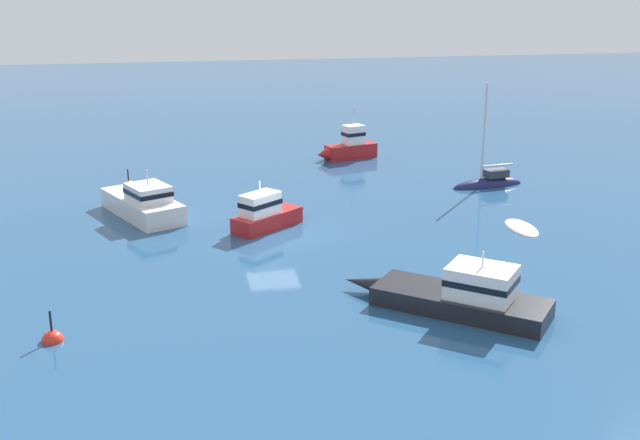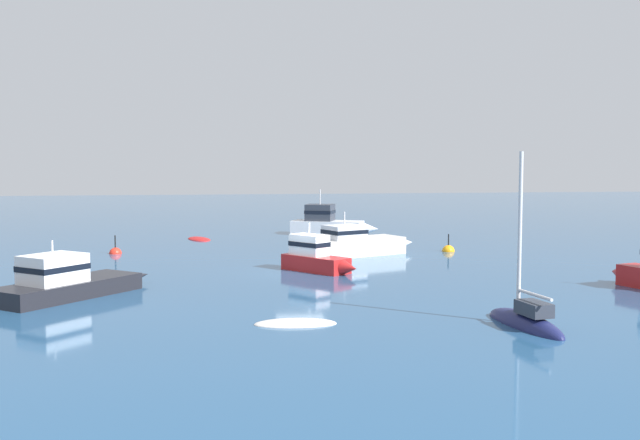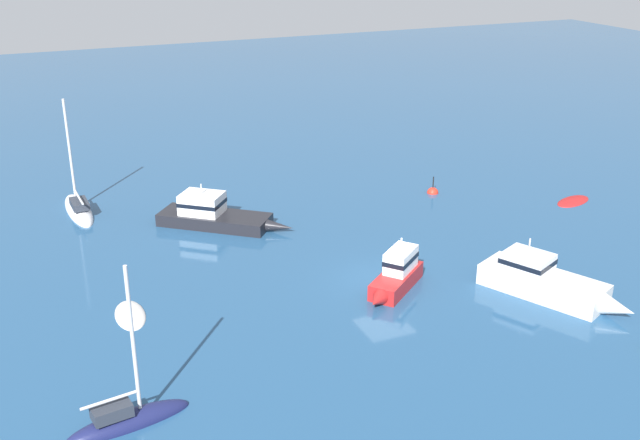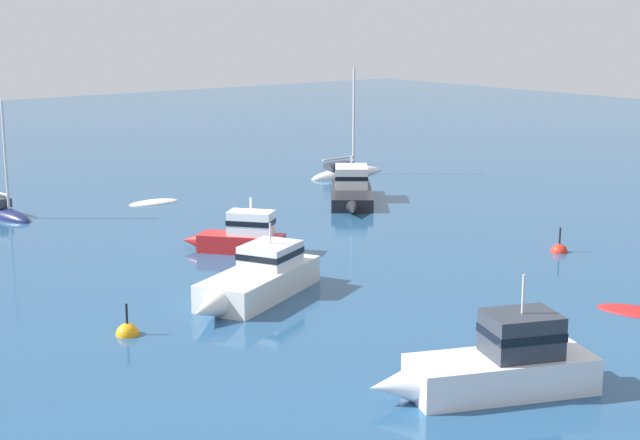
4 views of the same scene
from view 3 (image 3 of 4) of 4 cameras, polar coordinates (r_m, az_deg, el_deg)
name	(u,v)px [view 3 (image 3 of 4)]	position (r m, az deg, el deg)	size (l,w,h in m)	color
ground_plane	(386,282)	(37.75, 5.01, -4.71)	(160.00, 160.00, 0.00)	navy
cabin_cruiser_1	(396,274)	(36.86, 5.81, -4.12)	(4.34, 3.77, 2.50)	#B21E1E
ketch	(79,209)	(48.83, -17.81, 0.77)	(1.70, 6.09, 7.44)	white
cabin_cruiser_2	(213,214)	(44.63, -8.09, 0.44)	(7.25, 6.27, 2.51)	black
rib	(130,315)	(35.68, -14.18, -7.03)	(1.49, 3.03, 0.36)	silver
rib_1	(573,201)	(50.82, 18.62, 1.34)	(3.25, 2.27, 0.32)	#B21E1E
ketch_1	(127,421)	(28.70, -14.38, -14.52)	(4.71, 1.81, 6.66)	#191E4C
powerboat	(545,281)	(37.68, 16.68, -4.45)	(4.62, 7.33, 2.66)	silver
mooring_buoy	(433,193)	(50.24, 8.53, 2.05)	(0.76, 0.76, 1.51)	red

